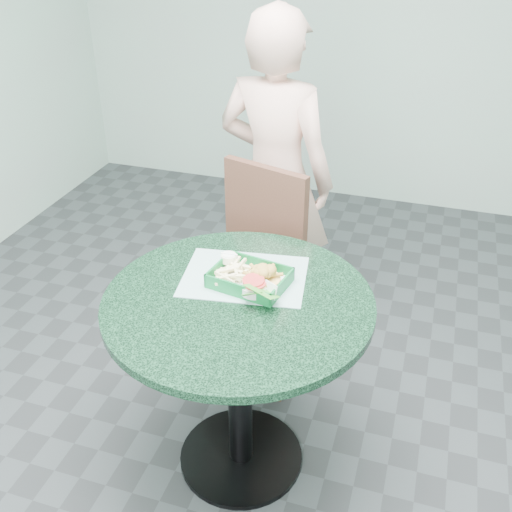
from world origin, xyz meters
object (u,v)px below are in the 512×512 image
(cafe_table, at_px, (239,343))
(dining_chair, at_px, (258,260))
(sauce_ramekin, at_px, (224,265))
(diner_person, at_px, (275,175))
(crab_sandwich, at_px, (263,278))
(food_basket, at_px, (250,285))

(cafe_table, height_order, dining_chair, dining_chair)
(dining_chair, bearing_deg, sauce_ramekin, -69.79)
(diner_person, bearing_deg, crab_sandwich, 113.08)
(food_basket, bearing_deg, diner_person, 100.36)
(sauce_ramekin, bearing_deg, diner_person, 93.43)
(cafe_table, xyz_separation_m, sauce_ramekin, (-0.10, 0.14, 0.22))
(dining_chair, xyz_separation_m, crab_sandwich, (0.18, -0.52, 0.27))
(crab_sandwich, bearing_deg, diner_person, 103.34)
(dining_chair, bearing_deg, cafe_table, -61.49)
(cafe_table, xyz_separation_m, food_basket, (0.01, 0.09, 0.19))
(cafe_table, bearing_deg, dining_chair, 101.34)
(dining_chair, distance_m, sauce_ramekin, 0.55)
(dining_chair, relative_size, diner_person, 0.59)
(sauce_ramekin, bearing_deg, crab_sandwich, -14.58)
(food_basket, xyz_separation_m, sauce_ramekin, (-0.11, 0.05, 0.03))
(cafe_table, relative_size, crab_sandwich, 7.44)
(diner_person, xyz_separation_m, crab_sandwich, (0.20, -0.85, 0.01))
(food_basket, bearing_deg, cafe_table, -97.19)
(dining_chair, xyz_separation_m, food_basket, (0.13, -0.52, 0.23))
(food_basket, relative_size, sauce_ramekin, 4.56)
(dining_chair, relative_size, sauce_ramekin, 17.04)
(food_basket, distance_m, crab_sandwich, 0.06)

